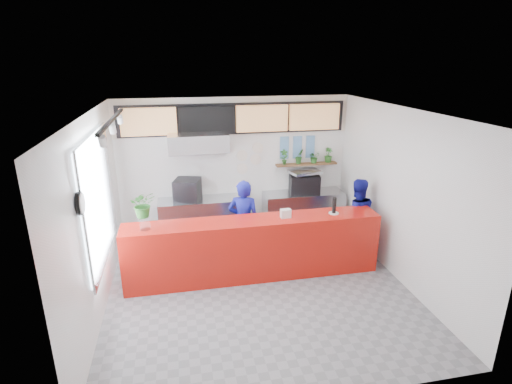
# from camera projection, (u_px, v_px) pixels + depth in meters

# --- Properties ---
(floor) EXTENTS (5.00, 5.00, 0.00)m
(floor) POSITION_uv_depth(u_px,v_px,m) (258.00, 287.00, 6.90)
(floor) COLOR slate
(floor) RESTS_ON ground
(ceiling) EXTENTS (5.00, 5.00, 0.00)m
(ceiling) POSITION_uv_depth(u_px,v_px,m) (259.00, 112.00, 5.94)
(ceiling) COLOR silver
(wall_back) EXTENTS (5.00, 0.00, 5.00)m
(wall_back) POSITION_uv_depth(u_px,v_px,m) (235.00, 167.00, 8.74)
(wall_back) COLOR white
(wall_back) RESTS_ON ground
(wall_left) EXTENTS (0.00, 5.00, 5.00)m
(wall_left) POSITION_uv_depth(u_px,v_px,m) (95.00, 218.00, 5.95)
(wall_left) COLOR white
(wall_left) RESTS_ON ground
(wall_right) EXTENTS (0.00, 5.00, 5.00)m
(wall_right) POSITION_uv_depth(u_px,v_px,m) (400.00, 196.00, 6.89)
(wall_right) COLOR white
(wall_right) RESTS_ON ground
(service_counter) EXTENTS (4.50, 0.60, 1.10)m
(service_counter) POSITION_uv_depth(u_px,v_px,m) (254.00, 248.00, 7.09)
(service_counter) COLOR #AF150C
(service_counter) RESTS_ON ground
(cream_band) EXTENTS (5.00, 0.02, 0.80)m
(cream_band) POSITION_uv_depth(u_px,v_px,m) (234.00, 116.00, 8.38)
(cream_band) COLOR beige
(cream_band) RESTS_ON wall_back
(prep_bench) EXTENTS (1.80, 0.60, 0.90)m
(prep_bench) POSITION_uv_depth(u_px,v_px,m) (202.00, 219.00, 8.65)
(prep_bench) COLOR #B2B5BA
(prep_bench) RESTS_ON ground
(panini_oven) EXTENTS (0.63, 0.63, 0.46)m
(panini_oven) POSITION_uv_depth(u_px,v_px,m) (188.00, 190.00, 8.38)
(panini_oven) COLOR black
(panini_oven) RESTS_ON prep_bench
(extraction_hood) EXTENTS (1.20, 0.70, 0.35)m
(extraction_hood) POSITION_uv_depth(u_px,v_px,m) (198.00, 142.00, 8.06)
(extraction_hood) COLOR #B2B5BA
(extraction_hood) RESTS_ON ceiling
(hood_lip) EXTENTS (1.20, 0.69, 0.31)m
(hood_lip) POSITION_uv_depth(u_px,v_px,m) (199.00, 152.00, 8.12)
(hood_lip) COLOR #B2B5BA
(hood_lip) RESTS_ON ceiling
(right_bench) EXTENTS (1.80, 0.60, 0.90)m
(right_bench) POSITION_uv_depth(u_px,v_px,m) (303.00, 211.00, 9.08)
(right_bench) COLOR #B2B5BA
(right_bench) RESTS_ON ground
(espresso_machine) EXTENTS (0.71, 0.55, 0.41)m
(espresso_machine) POSITION_uv_depth(u_px,v_px,m) (304.00, 184.00, 8.87)
(espresso_machine) COLOR black
(espresso_machine) RESTS_ON right_bench
(espresso_tray) EXTENTS (0.74, 0.58, 0.06)m
(espresso_tray) POSITION_uv_depth(u_px,v_px,m) (305.00, 172.00, 8.78)
(espresso_tray) COLOR #A3A5AA
(espresso_tray) RESTS_ON espresso_machine
(herb_shelf) EXTENTS (1.40, 0.18, 0.04)m
(herb_shelf) POSITION_uv_depth(u_px,v_px,m) (306.00, 164.00, 8.95)
(herb_shelf) COLOR brown
(herb_shelf) RESTS_ON wall_back
(menu_board_far_left) EXTENTS (1.10, 0.10, 0.55)m
(menu_board_far_left) POSITION_uv_depth(u_px,v_px,m) (149.00, 122.00, 7.96)
(menu_board_far_left) COLOR tan
(menu_board_far_left) RESTS_ON wall_back
(menu_board_mid_left) EXTENTS (1.10, 0.10, 0.55)m
(menu_board_mid_left) POSITION_uv_depth(u_px,v_px,m) (207.00, 120.00, 8.18)
(menu_board_mid_left) COLOR black
(menu_board_mid_left) RESTS_ON wall_back
(menu_board_mid_right) EXTENTS (1.10, 0.10, 0.55)m
(menu_board_mid_right) POSITION_uv_depth(u_px,v_px,m) (262.00, 118.00, 8.40)
(menu_board_mid_right) COLOR tan
(menu_board_mid_right) RESTS_ON wall_back
(menu_board_far_right) EXTENTS (1.10, 0.10, 0.55)m
(menu_board_far_right) POSITION_uv_depth(u_px,v_px,m) (314.00, 117.00, 8.62)
(menu_board_far_right) COLOR tan
(menu_board_far_right) RESTS_ON wall_back
(soffit) EXTENTS (4.80, 0.04, 0.65)m
(soffit) POSITION_uv_depth(u_px,v_px,m) (235.00, 119.00, 8.37)
(soffit) COLOR black
(soffit) RESTS_ON wall_back
(window_pane) EXTENTS (0.04, 2.20, 1.90)m
(window_pane) POSITION_uv_depth(u_px,v_px,m) (99.00, 198.00, 6.17)
(window_pane) COLOR silver
(window_pane) RESTS_ON wall_left
(window_frame) EXTENTS (0.03, 2.30, 2.00)m
(window_frame) POSITION_uv_depth(u_px,v_px,m) (100.00, 198.00, 6.17)
(window_frame) COLOR #B2B5BA
(window_frame) RESTS_ON wall_left
(wall_clock_rim) EXTENTS (0.05, 0.30, 0.30)m
(wall_clock_rim) POSITION_uv_depth(u_px,v_px,m) (80.00, 204.00, 4.94)
(wall_clock_rim) COLOR black
(wall_clock_rim) RESTS_ON wall_left
(wall_clock_face) EXTENTS (0.02, 0.26, 0.26)m
(wall_clock_face) POSITION_uv_depth(u_px,v_px,m) (82.00, 203.00, 4.95)
(wall_clock_face) COLOR white
(wall_clock_face) RESTS_ON wall_left
(track_rail) EXTENTS (0.05, 2.40, 0.04)m
(track_rail) POSITION_uv_depth(u_px,v_px,m) (112.00, 120.00, 5.56)
(track_rail) COLOR black
(track_rail) RESTS_ON ceiling
(dec_plate_a) EXTENTS (0.24, 0.03, 0.24)m
(dec_plate_a) POSITION_uv_depth(u_px,v_px,m) (242.00, 155.00, 8.66)
(dec_plate_a) COLOR silver
(dec_plate_a) RESTS_ON wall_back
(dec_plate_b) EXTENTS (0.24, 0.03, 0.24)m
(dec_plate_b) POSITION_uv_depth(u_px,v_px,m) (256.00, 159.00, 8.75)
(dec_plate_b) COLOR silver
(dec_plate_b) RESTS_ON wall_back
(dec_plate_c) EXTENTS (0.24, 0.03, 0.24)m
(dec_plate_c) POSITION_uv_depth(u_px,v_px,m) (242.00, 169.00, 8.76)
(dec_plate_c) COLOR silver
(dec_plate_c) RESTS_ON wall_back
(dec_plate_d) EXTENTS (0.24, 0.03, 0.24)m
(dec_plate_d) POSITION_uv_depth(u_px,v_px,m) (258.00, 148.00, 8.68)
(dec_plate_d) COLOR silver
(dec_plate_d) RESTS_ON wall_back
(photo_frame_a) EXTENTS (0.20, 0.02, 0.25)m
(photo_frame_a) POSITION_uv_depth(u_px,v_px,m) (284.00, 142.00, 8.77)
(photo_frame_a) COLOR #598CBF
(photo_frame_a) RESTS_ON wall_back
(photo_frame_b) EXTENTS (0.20, 0.02, 0.25)m
(photo_frame_b) POSITION_uv_depth(u_px,v_px,m) (297.00, 142.00, 8.83)
(photo_frame_b) COLOR #598CBF
(photo_frame_b) RESTS_ON wall_back
(photo_frame_c) EXTENTS (0.20, 0.02, 0.25)m
(photo_frame_c) POSITION_uv_depth(u_px,v_px,m) (310.00, 141.00, 8.88)
(photo_frame_c) COLOR #598CBF
(photo_frame_c) RESTS_ON wall_back
(photo_frame_d) EXTENTS (0.20, 0.02, 0.25)m
(photo_frame_d) POSITION_uv_depth(u_px,v_px,m) (284.00, 153.00, 8.85)
(photo_frame_d) COLOR #598CBF
(photo_frame_d) RESTS_ON wall_back
(photo_frame_e) EXTENTS (0.20, 0.02, 0.25)m
(photo_frame_e) POSITION_uv_depth(u_px,v_px,m) (297.00, 153.00, 8.91)
(photo_frame_e) COLOR #598CBF
(photo_frame_e) RESTS_ON wall_back
(photo_frame_f) EXTENTS (0.20, 0.02, 0.25)m
(photo_frame_f) POSITION_uv_depth(u_px,v_px,m) (310.00, 152.00, 8.96)
(photo_frame_f) COLOR #598CBF
(photo_frame_f) RESTS_ON wall_back
(staff_center) EXTENTS (0.70, 0.57, 1.64)m
(staff_center) POSITION_uv_depth(u_px,v_px,m) (244.00, 222.00, 7.55)
(staff_center) COLOR navy
(staff_center) RESTS_ON ground
(staff_right) EXTENTS (0.84, 0.70, 1.57)m
(staff_right) POSITION_uv_depth(u_px,v_px,m) (356.00, 217.00, 7.88)
(staff_right) COLOR navy
(staff_right) RESTS_ON ground
(herb_a) EXTENTS (0.18, 0.13, 0.34)m
(herb_a) POSITION_uv_depth(u_px,v_px,m) (284.00, 157.00, 8.79)
(herb_a) COLOR #265D20
(herb_a) RESTS_ON herb_shelf
(herb_b) EXTENTS (0.22, 0.19, 0.34)m
(herb_b) POSITION_uv_depth(u_px,v_px,m) (299.00, 156.00, 8.86)
(herb_b) COLOR #265D20
(herb_b) RESTS_ON herb_shelf
(herb_c) EXTENTS (0.30, 0.28, 0.27)m
(herb_c) POSITION_uv_depth(u_px,v_px,m) (314.00, 157.00, 8.93)
(herb_c) COLOR #265D20
(herb_c) RESTS_ON herb_shelf
(herb_d) EXTENTS (0.21, 0.19, 0.33)m
(herb_d) POSITION_uv_depth(u_px,v_px,m) (328.00, 155.00, 8.99)
(herb_d) COLOR #265D20
(herb_d) RESTS_ON herb_shelf
(glass_vase) EXTENTS (0.18, 0.18, 0.21)m
(glass_vase) POSITION_uv_depth(u_px,v_px,m) (145.00, 223.00, 6.49)
(glass_vase) COLOR silver
(glass_vase) RESTS_ON service_counter
(basil_vase) EXTENTS (0.44, 0.40, 0.44)m
(basil_vase) POSITION_uv_depth(u_px,v_px,m) (143.00, 204.00, 6.38)
(basil_vase) COLOR #265D20
(basil_vase) RESTS_ON glass_vase
(napkin_holder) EXTENTS (0.19, 0.13, 0.15)m
(napkin_holder) POSITION_uv_depth(u_px,v_px,m) (286.00, 213.00, 6.98)
(napkin_holder) COLOR silver
(napkin_holder) RESTS_ON service_counter
(white_plate) EXTENTS (0.21, 0.21, 0.01)m
(white_plate) POSITION_uv_depth(u_px,v_px,m) (334.00, 213.00, 7.19)
(white_plate) COLOR silver
(white_plate) RESTS_ON service_counter
(pepper_mill) EXTENTS (0.09, 0.09, 0.29)m
(pepper_mill) POSITION_uv_depth(u_px,v_px,m) (334.00, 205.00, 7.14)
(pepper_mill) COLOR black
(pepper_mill) RESTS_ON white_plate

